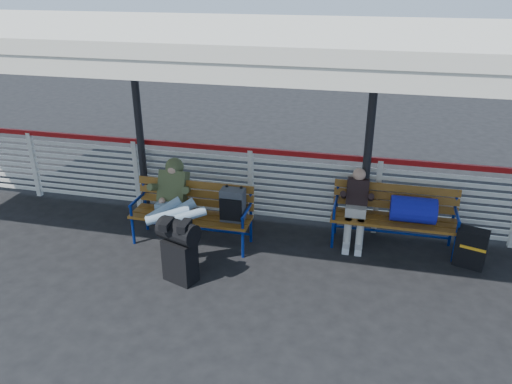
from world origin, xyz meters
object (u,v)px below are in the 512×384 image
(bench_left, at_px, (206,207))
(suitcase_side, at_px, (471,248))
(luggage_stack, at_px, (179,248))
(bench_right, at_px, (405,210))
(traveler_man, at_px, (173,207))
(companion_person, at_px, (356,206))

(bench_left, relative_size, suitcase_side, 3.23)
(suitcase_side, bearing_deg, luggage_stack, -143.84)
(bench_left, bearing_deg, suitcase_side, 3.80)
(bench_right, distance_m, suitcase_side, 1.01)
(bench_left, height_order, traveler_man, traveler_man)
(bench_right, bearing_deg, companion_person, -179.95)
(luggage_stack, height_order, bench_left, bench_left)
(luggage_stack, distance_m, suitcase_side, 3.98)
(bench_left, xyz_separation_m, companion_person, (2.14, 0.55, -0.01))
(luggage_stack, xyz_separation_m, bench_left, (0.02, 1.03, 0.12))
(companion_person, bearing_deg, suitcase_side, -10.54)
(bench_right, bearing_deg, luggage_stack, -151.13)
(bench_left, height_order, bench_right, bench_left)
(luggage_stack, xyz_separation_m, companion_person, (2.17, 1.57, 0.12))
(bench_left, distance_m, traveler_man, 0.52)
(traveler_man, bearing_deg, bench_left, 42.97)
(luggage_stack, relative_size, traveler_man, 0.54)
(bench_right, bearing_deg, suitcase_side, -18.16)
(companion_person, height_order, suitcase_side, companion_person)
(bench_right, xyz_separation_m, suitcase_side, (0.91, -0.30, -0.33))
(luggage_stack, xyz_separation_m, traveler_man, (-0.35, 0.69, 0.25))
(bench_left, xyz_separation_m, suitcase_side, (3.74, 0.25, -0.33))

